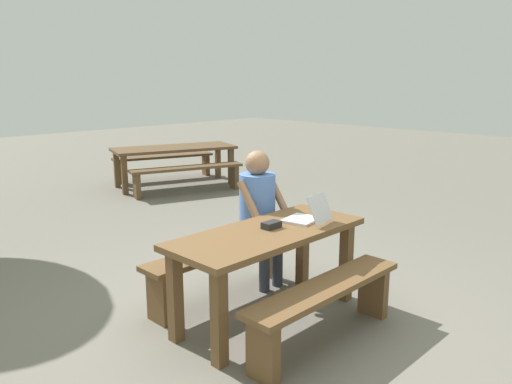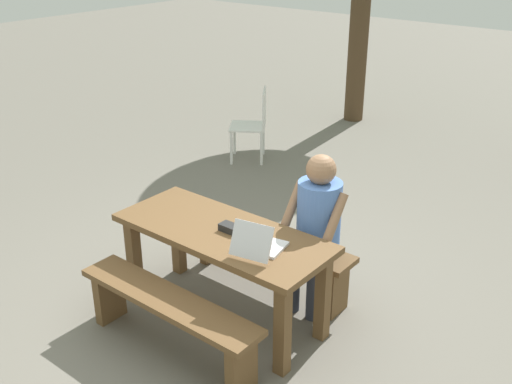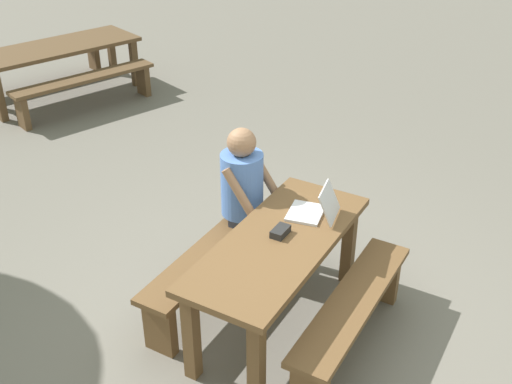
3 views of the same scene
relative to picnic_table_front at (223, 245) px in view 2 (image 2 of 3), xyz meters
The scene contains 8 objects.
ground_plane 0.62m from the picnic_table_front, ahead, with size 30.00×30.00×0.00m, color slate.
picnic_table_front is the anchor object (origin of this frame).
bench_near 0.64m from the picnic_table_front, 90.00° to the right, with size 1.52×0.30×0.47m.
bench_far 0.64m from the picnic_table_front, 90.00° to the left, with size 1.52×0.30×0.47m.
laptop 0.46m from the picnic_table_front, 11.58° to the right, with size 0.35×0.40×0.25m.
small_pouch 0.17m from the picnic_table_front, 18.13° to the left, with size 0.16×0.09×0.05m.
person_seated 0.73m from the picnic_table_front, 49.44° to the left, with size 0.45×0.43×1.28m.
plastic_chair 3.39m from the picnic_table_front, 124.86° to the left, with size 0.61×0.61×0.92m.
Camera 2 is at (2.65, -2.91, 2.83)m, focal length 42.40 mm.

